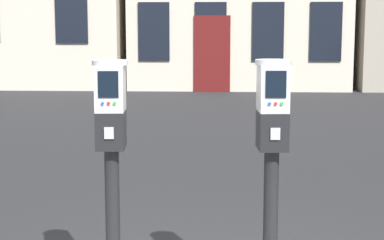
# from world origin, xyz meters

# --- Properties ---
(parking_meter_near_kerb) EXTENTS (0.23, 0.26, 1.52)m
(parking_meter_near_kerb) POSITION_xyz_m (-0.54, -0.17, 1.18)
(parking_meter_near_kerb) COLOR black
(parking_meter_near_kerb) RESTS_ON sidewalk_slab
(parking_meter_twin_adjacent) EXTENTS (0.23, 0.26, 1.52)m
(parking_meter_twin_adjacent) POSITION_xyz_m (0.43, -0.17, 1.19)
(parking_meter_twin_adjacent) COLOR black
(parking_meter_twin_adjacent) RESTS_ON sidewalk_slab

